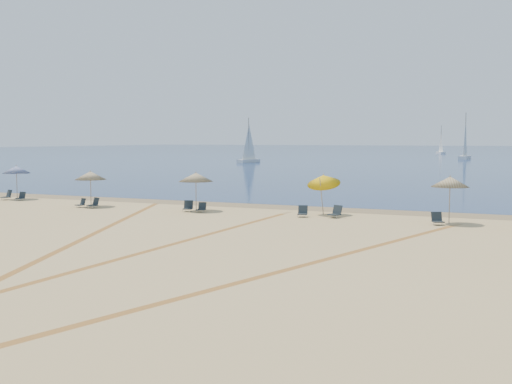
# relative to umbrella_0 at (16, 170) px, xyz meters

# --- Properties ---
(ocean) EXTENTS (500.00, 500.00, 0.00)m
(ocean) POSITION_rel_umbrella_0_xyz_m (19.79, 203.82, -2.20)
(ocean) COLOR #0C2151
(ocean) RESTS_ON ground
(wet_sand) EXTENTS (500.00, 500.00, 0.00)m
(wet_sand) POSITION_rel_umbrella_0_xyz_m (19.79, 2.82, -2.20)
(wet_sand) COLOR olive
(wet_sand) RESTS_ON ground
(umbrella_0) EXTENTS (2.03, 2.03, 2.55)m
(umbrella_0) POSITION_rel_umbrella_0_xyz_m (0.00, 0.00, 0.00)
(umbrella_0) COLOR gray
(umbrella_0) RESTS_ON ground
(umbrella_1) EXTENTS (2.07, 2.07, 2.41)m
(umbrella_1) POSITION_rel_umbrella_0_xyz_m (8.22, -1.92, -0.14)
(umbrella_1) COLOR gray
(umbrella_1) RESTS_ON ground
(umbrella_2) EXTENTS (2.14, 2.14, 2.45)m
(umbrella_2) POSITION_rel_umbrella_0_xyz_m (15.82, -1.38, -0.10)
(umbrella_2) COLOR gray
(umbrella_2) RESTS_ON ground
(umbrella_3) EXTENTS (1.96, 2.03, 2.70)m
(umbrella_3) POSITION_rel_umbrella_0_xyz_m (23.70, -0.22, -0.11)
(umbrella_3) COLOR gray
(umbrella_3) RESTS_ON ground
(umbrella_4) EXTENTS (1.97, 1.97, 2.57)m
(umbrella_4) POSITION_rel_umbrella_0_xyz_m (30.94, -1.37, 0.02)
(umbrella_4) COLOR gray
(umbrella_4) RESTS_ON ground
(chair_0) EXTENTS (0.81, 0.87, 0.73)m
(chair_0) POSITION_rel_umbrella_0_xyz_m (-0.41, -0.57, -1.89)
(chair_0) COLOR black
(chair_0) RESTS_ON ground
(chair_1) EXTENTS (0.56, 0.64, 0.62)m
(chair_1) POSITION_rel_umbrella_0_xyz_m (0.92, -0.56, -1.93)
(chair_1) COLOR black
(chair_1) RESTS_ON ground
(chair_2) EXTENTS (0.65, 0.70, 0.59)m
(chair_2) POSITION_rel_umbrella_0_xyz_m (7.91, -2.54, -1.95)
(chair_2) COLOR black
(chair_2) RESTS_ON ground
(chair_3) EXTENTS (0.74, 0.80, 0.67)m
(chair_3) POSITION_rel_umbrella_0_xyz_m (8.93, -2.52, -1.91)
(chair_3) COLOR black
(chair_3) RESTS_ON ground
(chair_4) EXTENTS (0.74, 0.80, 0.67)m
(chair_4) POSITION_rel_umbrella_0_xyz_m (15.50, -1.81, -1.91)
(chair_4) COLOR black
(chair_4) RESTS_ON ground
(chair_5) EXTENTS (0.60, 0.67, 0.59)m
(chair_5) POSITION_rel_umbrella_0_xyz_m (16.42, -1.76, -1.95)
(chair_5) COLOR black
(chair_5) RESTS_ON ground
(chair_6) EXTENTS (0.66, 0.73, 0.65)m
(chair_6) POSITION_rel_umbrella_0_xyz_m (22.89, -1.61, -1.92)
(chair_6) COLOR black
(chair_6) RESTS_ON ground
(chair_7) EXTENTS (0.80, 0.85, 0.70)m
(chair_7) POSITION_rel_umbrella_0_xyz_m (24.74, -1.22, -1.90)
(chair_7) COLOR black
(chair_7) RESTS_ON ground
(chair_8) EXTENTS (0.77, 0.82, 0.67)m
(chair_8) POSITION_rel_umbrella_0_xyz_m (30.41, -2.00, -1.91)
(chair_8) COLOR black
(chair_8) RESTS_ON ground
(sailboat_0) EXTENTS (2.65, 5.90, 8.52)m
(sailboat_0) POSITION_rel_umbrella_0_xyz_m (-12.20, 71.81, 0.37)
(sailboat_0) COLOR white
(sailboat_0) RESTS_ON ocean
(sailboat_1) EXTENTS (2.33, 7.08, 10.36)m
(sailboat_1) POSITION_rel_umbrella_0_xyz_m (24.44, 109.02, 0.93)
(sailboat_1) COLOR white
(sailboat_1) RESTS_ON ocean
(sailboat_2) EXTENTS (3.43, 5.94, 8.63)m
(sailboat_2) POSITION_rel_umbrella_0_xyz_m (14.17, 158.94, 0.40)
(sailboat_2) COLOR white
(sailboat_2) RESTS_ON ocean
(tire_tracks) EXTENTS (47.84, 42.20, 0.00)m
(tire_tracks) POSITION_rel_umbrella_0_xyz_m (20.86, -12.83, -2.21)
(tire_tracks) COLOR tan
(tire_tracks) RESTS_ON ground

